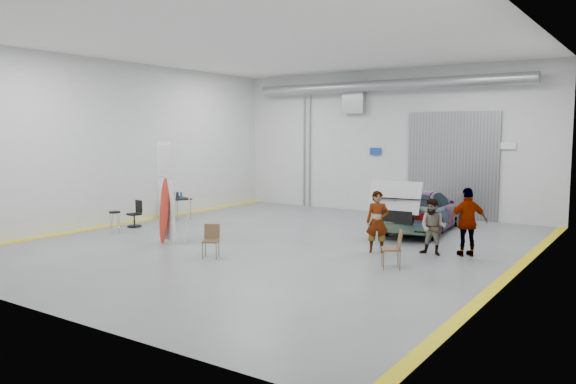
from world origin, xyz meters
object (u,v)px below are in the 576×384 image
Objects in this scene: person_b at (433,227)px; folding_chair_near at (211,248)px; shop_stool at (115,223)px; surfboard_display at (167,200)px; person_c at (468,222)px; work_table at (176,198)px; folding_chair_far at (391,257)px; person_a at (377,222)px; sedan_car at (422,210)px; office_chair at (136,215)px.

folding_chair_near is at bearing -141.32° from person_b.
surfboard_display is at bearing -4.43° from shop_stool.
surfboard_display reaches higher than shop_stool.
person_c is 1.29× the size of work_table.
folding_chair_near is 0.92× the size of folding_chair_far.
folding_chair_near is at bearing -0.67° from surfboard_display.
person_b is 1.61× the size of folding_chair_far.
person_a is 8.84m from shop_stool.
work_table is at bearing 146.80° from person_a.
person_b is 0.48× the size of surfboard_display.
sedan_car is at bearing 65.40° from surfboard_display.
sedan_car is 1.52× the size of surfboard_display.
person_b reaches higher than folding_chair_far.
person_b is 6.13m from folding_chair_near.
folding_chair_near is 4.81m from folding_chair_far.
work_table is (-9.33, 1.36, -0.05)m from person_a.
person_c is 1.94× the size of folding_chair_far.
folding_chair_far is at bearing 97.65° from sedan_car.
person_c is (0.83, 0.40, 0.16)m from person_b.
person_a is at bearing 14.90° from shop_stool.
folding_chair_far is (-0.31, -2.11, -0.48)m from person_b.
folding_chair_near is at bearing -161.64° from person_a.
folding_chair_near is (-5.66, -4.14, -0.67)m from person_c.
surfboard_display reaches higher than work_table.
office_chair is at bearing 23.44° from sedan_car.
sedan_car is 2.84× the size of person_a.
person_c is at bearing 6.04° from folding_chair_near.
sedan_car is at bearing 163.38° from folding_chair_far.
person_b is (1.68, -3.53, 0.06)m from sedan_car.
folding_chair_far is at bearing 26.97° from person_c.
surfboard_display is at bearing -15.84° from person_c.
folding_chair_near is at bearing 60.54° from sedan_car.
sedan_car is at bearing 37.41° from shop_stool.
surfboard_display is (-8.09, -3.42, 0.38)m from person_c.
person_b is 10.35m from shop_stool.
person_a reaches higher than folding_chair_near.
work_table is (-9.09, -2.71, 0.11)m from sedan_car.
office_chair is at bearing 127.98° from folding_chair_near.
person_b is 0.94m from person_c.
folding_chair_near is at bearing -37.56° from work_table.
sedan_car is 10.43m from shop_stool.
folding_chair_near is 1.18× the size of shop_stool.
person_a is (0.24, -4.07, 0.16)m from sedan_car.
person_a is 2.30× the size of shop_stool.
person_b is at bearing 38.41° from surfboard_display.
sedan_car is at bearing 116.37° from person_b.
sedan_car is 5.11× the size of folding_chair_far.
person_a is 1.20× the size of work_table.
person_c reaches higher than folding_chair_near.
work_table is at bearing 176.59° from person_b.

